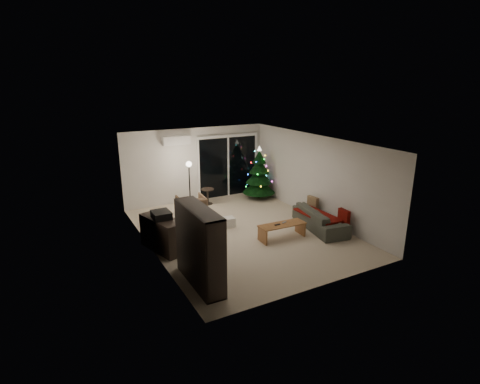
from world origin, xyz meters
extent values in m
plane|color=beige|center=(0.00, 0.00, 0.00)|extent=(6.50, 6.50, 0.00)
plane|color=white|center=(0.00, 0.00, 2.50)|extent=(6.50, 6.50, 0.00)
cube|color=silver|center=(0.00, 3.25, 1.25)|extent=(5.00, 0.02, 2.50)
cube|color=silver|center=(0.00, -3.25, 1.25)|extent=(5.00, 0.02, 2.50)
cube|color=silver|center=(-2.50, 0.00, 1.25)|extent=(0.02, 6.50, 2.50)
cube|color=silver|center=(2.50, 0.00, 1.25)|extent=(0.02, 6.50, 2.50)
cube|color=black|center=(1.20, 3.23, 1.05)|extent=(2.20, 0.02, 2.10)
cube|color=white|center=(-0.70, 3.13, 2.15)|extent=(0.90, 0.22, 0.28)
cube|color=#3F3833|center=(1.20, 3.75, -0.05)|extent=(2.60, 1.00, 0.10)
cube|color=white|center=(1.20, 4.15, 0.50)|extent=(2.20, 0.06, 1.00)
cube|color=black|center=(-2.25, -0.06, 0.41)|extent=(0.82, 1.40, 0.82)
cube|color=black|center=(-2.25, -0.06, 0.91)|extent=(0.42, 0.49, 0.18)
imported|color=brown|center=(-0.86, 1.57, 0.36)|extent=(0.84, 0.86, 0.73)
cube|color=beige|center=(-1.23, 0.85, 0.25)|extent=(0.63, 0.63, 0.50)
cube|color=beige|center=(-0.97, 0.78, 0.17)|extent=(0.57, 0.51, 0.33)
cube|color=beige|center=(-0.18, 0.52, 0.13)|extent=(0.40, 0.32, 0.27)
cylinder|color=black|center=(0.14, 2.65, 0.27)|extent=(0.55, 0.55, 0.53)
cylinder|color=black|center=(-0.61, 2.32, 0.77)|extent=(0.25, 0.25, 1.54)
imported|color=#4F5348|center=(2.05, -0.82, 0.29)|extent=(1.13, 2.09, 0.58)
cube|color=#4A0807|center=(1.95, -0.82, 0.42)|extent=(0.62, 1.42, 0.05)
cube|color=#9B855D|center=(2.30, -0.17, 0.52)|extent=(0.15, 0.39, 0.38)
cube|color=#4A0807|center=(2.30, -1.47, 0.52)|extent=(0.14, 0.39, 0.38)
cube|color=black|center=(0.57, -0.89, 0.41)|extent=(0.16, 0.05, 0.02)
cube|color=slate|center=(0.82, -0.84, 0.41)|extent=(0.15, 0.09, 0.02)
cone|color=#08330C|center=(1.99, 2.40, 0.93)|extent=(1.51, 1.51, 1.86)
camera|label=1|loc=(-4.60, -8.39, 4.03)|focal=28.00mm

